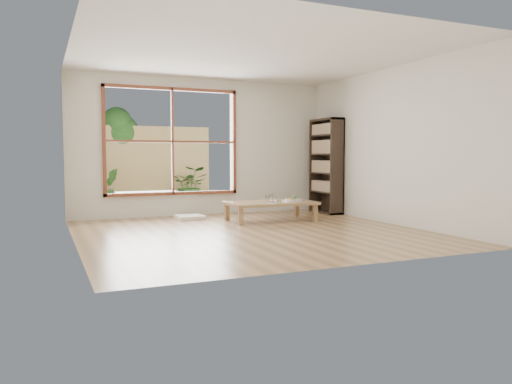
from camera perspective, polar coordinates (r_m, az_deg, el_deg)
ground at (r=7.44m, az=-0.35°, el=-4.62°), size 5.00×5.00×0.00m
low_table at (r=8.73m, az=1.67°, el=-1.37°), size 1.55×0.90×0.33m
floor_cushion at (r=9.05m, az=-7.60°, el=-2.86°), size 0.48×0.48×0.07m
bookshelf at (r=9.99m, az=8.02°, el=2.96°), size 0.30×0.84×1.86m
glass_tall at (r=8.64m, az=2.01°, el=-0.72°), size 0.07×0.07×0.13m
glass_mid at (r=8.87m, az=1.77°, el=-0.66°), size 0.08×0.08×0.11m
glass_short at (r=8.90m, az=1.31°, el=-0.71°), size 0.07×0.07×0.09m
glass_small at (r=8.68m, az=1.61°, el=-0.84°), size 0.07×0.07×0.09m
food_tray at (r=8.92m, az=4.14°, el=-0.87°), size 0.32×0.25×0.09m
deck at (r=10.63m, az=-10.94°, el=-2.04°), size 2.80×2.00×0.05m
garden_bench at (r=10.35m, az=-12.42°, el=-0.28°), size 1.23×0.38×0.39m
bamboo_fence at (r=11.55m, az=-12.08°, el=2.91°), size 2.80×0.06×1.80m
shrub_right at (r=11.43m, az=-7.46°, el=0.76°), size 0.99×0.94×0.87m
shrub_left at (r=10.91m, az=-16.56°, el=0.39°), size 0.58×0.53×0.85m
garden_tree at (r=11.74m, az=-15.69°, el=6.41°), size 1.04×0.85×2.22m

